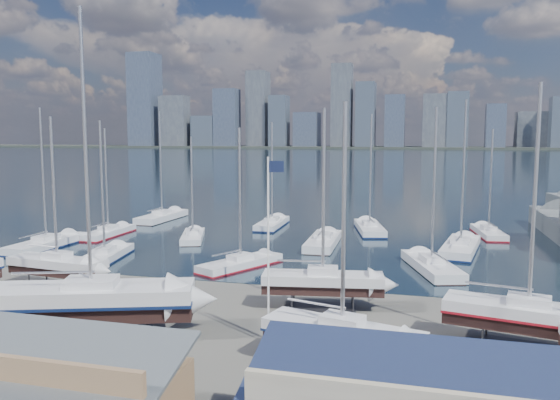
# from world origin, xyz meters

# --- Properties ---
(ground) EXTENTS (1400.00, 1400.00, 0.00)m
(ground) POSITION_xyz_m (0.00, -10.00, 0.00)
(ground) COLOR #605E59
(ground) RESTS_ON ground
(water) EXTENTS (1400.00, 600.00, 0.40)m
(water) POSITION_xyz_m (0.00, 300.00, -0.15)
(water) COLOR #182A38
(water) RESTS_ON ground
(far_shore) EXTENTS (1400.00, 80.00, 2.20)m
(far_shore) POSITION_xyz_m (0.00, 560.00, 1.10)
(far_shore) COLOR #2D332D
(far_shore) RESTS_ON ground
(skyline) EXTENTS (639.14, 43.80, 107.69)m
(skyline) POSITION_xyz_m (-7.83, 553.76, 39.09)
(skyline) COLOR #475166
(skyline) RESTS_ON far_shore
(sailboat_cradle_2) EXTENTS (8.59, 3.21, 13.87)m
(sailboat_cradle_2) POSITION_xyz_m (-13.31, -5.21, 1.97)
(sailboat_cradle_2) COLOR #2D2D33
(sailboat_cradle_2) RESTS_ON ground
(sailboat_cradle_3) EXTENTS (12.89, 7.37, 19.79)m
(sailboat_cradle_3) POSITION_xyz_m (-4.36, -13.88, 2.27)
(sailboat_cradle_3) COLOR #2D2D33
(sailboat_cradle_3) RESTS_ON ground
(sailboat_cradle_4) EXTENTS (8.85, 3.71, 14.15)m
(sailboat_cradle_4) POSITION_xyz_m (8.43, -4.92, 1.98)
(sailboat_cradle_4) COLOR #2D2D33
(sailboat_cradle_4) RESTS_ON ground
(sailboat_cradle_5) EXTENTS (8.90, 4.57, 14.02)m
(sailboat_cradle_5) POSITION_xyz_m (11.30, -15.12, 1.97)
(sailboat_cradle_5) COLOR #2D2D33
(sailboat_cradle_5) RESTS_ON ground
(sailboat_cradle_6) EXTENTS (9.74, 4.53, 15.25)m
(sailboat_cradle_6) POSITION_xyz_m (21.24, -9.42, 2.03)
(sailboat_cradle_6) COLOR #2D2D33
(sailboat_cradle_6) RESTS_ON ground
(sailboat_moored_0) EXTENTS (3.17, 10.85, 16.16)m
(sailboat_moored_0) POSITION_xyz_m (-24.98, 8.41, 0.31)
(sailboat_moored_0) COLOR black
(sailboat_moored_0) RESTS_ON water
(sailboat_moored_1) EXTENTS (2.67, 9.34, 13.95)m
(sailboat_moored_1) POSITION_xyz_m (-22.49, 16.74, 0.31)
(sailboat_moored_1) COLOR black
(sailboat_moored_1) RESTS_ON water
(sailboat_moored_2) EXTENTS (3.43, 11.17, 16.73)m
(sailboat_moored_2) POSITION_xyz_m (-22.02, 30.31, 0.32)
(sailboat_moored_2) COLOR black
(sailboat_moored_2) RESTS_ON water
(sailboat_moored_3) EXTENTS (4.41, 10.03, 14.50)m
(sailboat_moored_3) POSITION_xyz_m (-15.30, 4.63, 0.31)
(sailboat_moored_3) COLOR black
(sailboat_moored_3) RESTS_ON water
(sailboat_moored_4) EXTENTS (5.12, 8.86, 12.91)m
(sailboat_moored_4) POSITION_xyz_m (-11.29, 17.06, 0.32)
(sailboat_moored_4) COLOR black
(sailboat_moored_4) RESTS_ON water
(sailboat_moored_5) EXTENTS (3.10, 10.07, 14.93)m
(sailboat_moored_5) POSITION_xyz_m (-4.64, 28.60, 0.31)
(sailboat_moored_5) COLOR black
(sailboat_moored_5) RESTS_ON water
(sailboat_moored_6) EXTENTS (6.49, 9.34, 13.73)m
(sailboat_moored_6) POSITION_xyz_m (-1.21, 5.13, 0.31)
(sailboat_moored_6) COLOR black
(sailboat_moored_6) RESTS_ON water
(sailboat_moored_7) EXTENTS (3.38, 10.82, 16.19)m
(sailboat_moored_7) POSITION_xyz_m (4.44, 17.49, 0.32)
(sailboat_moored_7) COLOR black
(sailboat_moored_7) RESTS_ON water
(sailboat_moored_8) EXTENTS (5.27, 11.01, 15.86)m
(sailboat_moored_8) POSITION_xyz_m (8.65, 28.01, 0.31)
(sailboat_moored_8) COLOR black
(sailboat_moored_8) RESTS_ON water
(sailboat_moored_9) EXTENTS (5.87, 10.75, 15.64)m
(sailboat_moored_9) POSITION_xyz_m (16.15, 8.53, 0.32)
(sailboat_moored_9) COLOR black
(sailboat_moored_9) RESTS_ON water
(sailboat_moored_10) EXTENTS (5.05, 11.68, 16.90)m
(sailboat_moored_10) POSITION_xyz_m (19.28, 17.95, 0.31)
(sailboat_moored_10) COLOR black
(sailboat_moored_10) RESTS_ON water
(sailboat_moored_11) EXTENTS (3.74, 9.53, 13.87)m
(sailboat_moored_11) POSITION_xyz_m (23.25, 28.83, 0.31)
(sailboat_moored_11) COLOR black
(sailboat_moored_11) RESTS_ON water
(car_b) EXTENTS (4.72, 2.52, 1.48)m
(car_b) POSITION_xyz_m (-3.61, -21.92, 0.74)
(car_b) COLOR gray
(car_b) RESTS_ON ground
(car_c) EXTENTS (4.18, 6.10, 1.55)m
(car_c) POSITION_xyz_m (-3.94, -20.38, 0.78)
(car_c) COLOR gray
(car_c) RESTS_ON ground
(flagpole) EXTENTS (0.99, 0.12, 11.14)m
(flagpole) POSITION_xyz_m (6.58, -12.33, 6.36)
(flagpole) COLOR white
(flagpole) RESTS_ON ground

